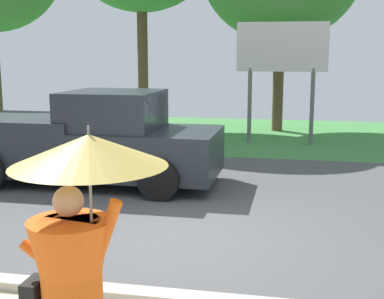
# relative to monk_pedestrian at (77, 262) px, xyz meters

# --- Properties ---
(ground_plane) EXTENTS (40.00, 22.00, 0.20)m
(ground_plane) POSITION_rel_monk_pedestrian_xyz_m (-0.18, 6.69, -1.19)
(ground_plane) COLOR #4C4C4F
(monk_pedestrian) EXTENTS (1.12, 1.09, 2.13)m
(monk_pedestrian) POSITION_rel_monk_pedestrian_xyz_m (0.00, 0.00, 0.00)
(monk_pedestrian) COLOR #E55B19
(monk_pedestrian) RESTS_ON ground_plane
(pickup_truck) EXTENTS (5.20, 2.28, 1.88)m
(pickup_truck) POSITION_rel_monk_pedestrian_xyz_m (-2.54, 6.54, -0.27)
(pickup_truck) COLOR #23282D
(pickup_truck) RESTS_ON ground_plane
(roadside_billboard) EXTENTS (2.60, 0.12, 3.50)m
(roadside_billboard) POSITION_rel_monk_pedestrian_xyz_m (1.04, 12.12, 1.41)
(roadside_billboard) COLOR slate
(roadside_billboard) RESTS_ON ground_plane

